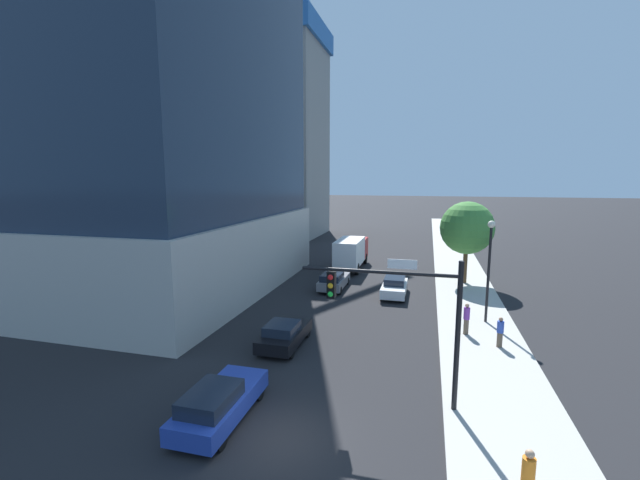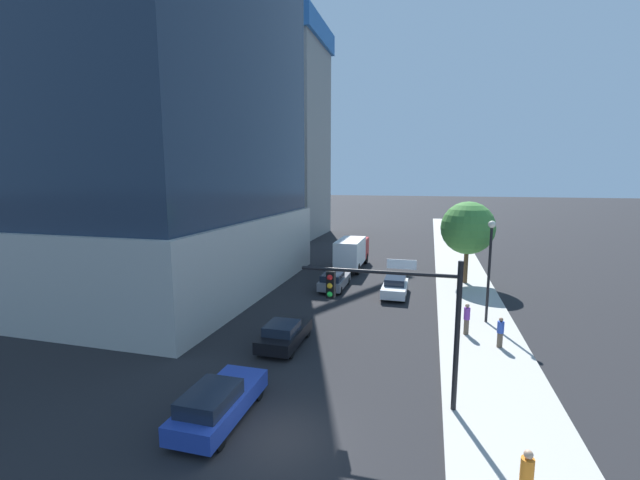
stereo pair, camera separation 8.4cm
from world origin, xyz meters
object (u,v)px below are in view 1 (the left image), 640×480
Objects in this scene: car_black at (284,334)px; pedestrian_blue_shirt at (500,332)px; pedestrian_purple_shirt at (466,318)px; car_blue at (219,403)px; street_tree at (467,228)px; car_white at (394,287)px; construction_building at (270,124)px; pedestrian_orange_shirt at (528,480)px; car_gray at (334,280)px; box_truck at (351,251)px; traffic_light_pole at (399,304)px; street_lamp at (490,257)px.

pedestrian_blue_shirt is at bearing 12.57° from car_black.
car_blue is at bearing -130.95° from pedestrian_purple_shirt.
car_white is (-5.44, -4.96, -4.09)m from street_tree.
pedestrian_orange_shirt is at bearing -61.71° from construction_building.
car_gray is at bearing 115.83° from pedestrian_orange_shirt.
construction_building reaches higher than box_truck.
car_white is (-1.32, 15.33, -3.43)m from traffic_light_pole.
box_truck is at bearing 121.38° from pedestrian_purple_shirt.
construction_building is 22.38× the size of pedestrian_purple_shirt.
car_gray is at bearing 140.40° from pedestrian_purple_shirt.
street_lamp is 1.34× the size of car_blue.
construction_building is at bearing 128.08° from box_truck.
car_black is at bearing -157.83° from pedestrian_purple_shirt.
street_tree is at bearing 78.51° from traffic_light_pole.
car_black is (-6.23, 4.25, -3.46)m from traffic_light_pole.
street_lamp is 17.19m from box_truck.
box_truck is at bearing 90.00° from car_black.
construction_building is 47.16m from car_black.
car_gray is at bearing 90.00° from car_black.
pedestrian_purple_shirt is (3.27, 8.12, -3.07)m from traffic_light_pole.
pedestrian_orange_shirt reaches higher than car_white.
car_white is at bearing 74.85° from car_blue.
car_blue reaches higher than car_gray.
car_blue is at bearing 169.86° from pedestrian_orange_shirt.
car_blue is 2.60× the size of pedestrian_purple_shirt.
street_tree reaches higher than car_white.
street_tree is (4.12, 20.29, 0.66)m from traffic_light_pole.
street_tree is 25.17m from pedestrian_orange_shirt.
car_gray is at bearing -60.04° from construction_building.
car_blue is 1.05× the size of car_gray.
pedestrian_orange_shirt reaches higher than car_gray.
pedestrian_purple_shirt is (9.49, -15.56, -0.69)m from box_truck.
car_blue is 18.79m from car_gray.
pedestrian_blue_shirt is (11.04, 2.46, 0.29)m from car_black.
construction_building is at bearing 125.94° from pedestrian_blue_shirt.
car_blue is at bearing -139.19° from pedestrian_blue_shirt.
pedestrian_blue_shirt is (11.04, -9.26, 0.25)m from car_gray.
car_white reaches higher than car_black.
box_truck is at bearing 90.00° from car_gray.
construction_building is at bearing 137.54° from street_tree.
car_gray is 14.41m from pedestrian_blue_shirt.
car_black is at bearing -67.65° from construction_building.
street_lamp reaches higher than pedestrian_purple_shirt.
construction_building reaches higher than car_gray.
car_blue is 2.62× the size of pedestrian_orange_shirt.
pedestrian_blue_shirt is at bearing -42.21° from pedestrian_purple_shirt.
street_lamp is at bearing 30.25° from car_black.
street_lamp is at bearing 66.41° from traffic_light_pole.
car_white is (21.73, -29.82, -16.37)m from construction_building.
pedestrian_blue_shirt is (4.81, 6.72, -3.18)m from traffic_light_pole.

